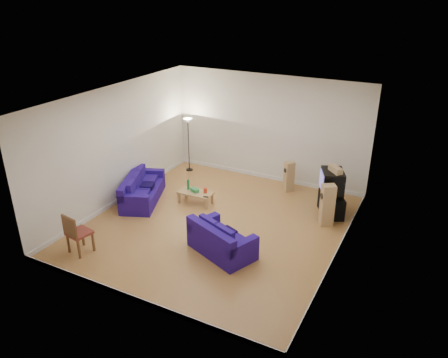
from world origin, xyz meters
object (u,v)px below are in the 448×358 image
at_px(television, 332,181).
at_px(coffee_table, 195,194).
at_px(tv_stand, 331,204).
at_px(sofa_three_seat, 141,191).
at_px(sofa_loveseat, 220,242).

bearing_deg(television, coffee_table, -94.89).
bearing_deg(tv_stand, sofa_three_seat, -100.35).
bearing_deg(television, sofa_three_seat, -94.11).
relative_size(sofa_loveseat, coffee_table, 1.81).
bearing_deg(coffee_table, sofa_loveseat, -46.74).
bearing_deg(sofa_loveseat, coffee_table, 155.51).
height_order(sofa_three_seat, sofa_loveseat, sofa_loveseat).
bearing_deg(sofa_loveseat, television, 82.94).
distance_m(sofa_three_seat, sofa_loveseat, 3.41).
height_order(sofa_loveseat, tv_stand, sofa_loveseat).
xyz_separation_m(coffee_table, tv_stand, (3.44, 1.11, -0.02)).
bearing_deg(sofa_loveseat, sofa_three_seat, 179.88).
distance_m(sofa_loveseat, television, 3.45).
bearing_deg(television, tv_stand, 60.28).
relative_size(sofa_loveseat, television, 1.98).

